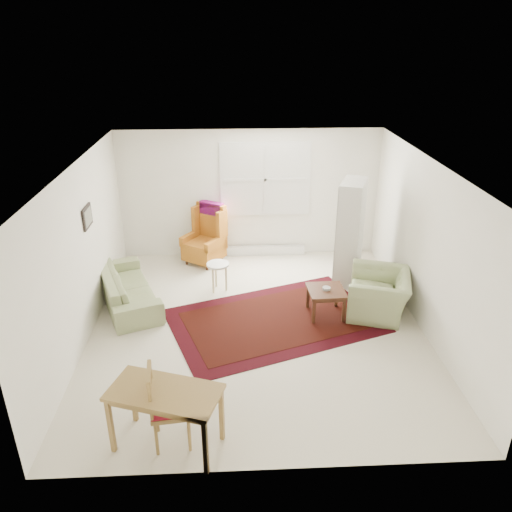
{
  "coord_description": "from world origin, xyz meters",
  "views": [
    {
      "loc": [
        -0.35,
        -6.53,
        4.17
      ],
      "look_at": [
        0.0,
        0.3,
        1.05
      ],
      "focal_mm": 35.0,
      "sensor_mm": 36.0,
      "label": 1
    }
  ],
  "objects_px": {
    "sofa": "(127,281)",
    "coffee_table": "(326,302)",
    "armchair": "(379,290)",
    "stool": "(218,277)",
    "wingback_chair": "(203,235)",
    "desk_chair": "(171,406)",
    "desk": "(167,418)",
    "cabinet": "(350,233)"
  },
  "relations": [
    {
      "from": "coffee_table",
      "to": "desk",
      "type": "distance_m",
      "value": 3.43
    },
    {
      "from": "coffee_table",
      "to": "stool",
      "type": "distance_m",
      "value": 1.94
    },
    {
      "from": "coffee_table",
      "to": "cabinet",
      "type": "bearing_deg",
      "value": 62.79
    },
    {
      "from": "coffee_table",
      "to": "desk_chair",
      "type": "relative_size",
      "value": 0.58
    },
    {
      "from": "wingback_chair",
      "to": "coffee_table",
      "type": "relative_size",
      "value": 2.05
    },
    {
      "from": "armchair",
      "to": "stool",
      "type": "xyz_separation_m",
      "value": [
        -2.56,
        0.89,
        -0.15
      ]
    },
    {
      "from": "wingback_chair",
      "to": "coffee_table",
      "type": "bearing_deg",
      "value": -11.54
    },
    {
      "from": "sofa",
      "to": "stool",
      "type": "bearing_deg",
      "value": -98.18
    },
    {
      "from": "desk",
      "to": "armchair",
      "type": "bearing_deg",
      "value": 41.17
    },
    {
      "from": "coffee_table",
      "to": "stool",
      "type": "relative_size",
      "value": 1.09
    },
    {
      "from": "sofa",
      "to": "desk_chair",
      "type": "distance_m",
      "value": 3.31
    },
    {
      "from": "coffee_table",
      "to": "cabinet",
      "type": "xyz_separation_m",
      "value": [
        0.61,
        1.18,
        0.7
      ]
    },
    {
      "from": "coffee_table",
      "to": "stool",
      "type": "bearing_deg",
      "value": 151.63
    },
    {
      "from": "wingback_chair",
      "to": "desk_chair",
      "type": "xyz_separation_m",
      "value": [
        -0.14,
        -4.64,
        -0.09
      ]
    },
    {
      "from": "cabinet",
      "to": "desk",
      "type": "distance_m",
      "value": 4.76
    },
    {
      "from": "sofa",
      "to": "cabinet",
      "type": "distance_m",
      "value": 3.89
    },
    {
      "from": "wingback_chair",
      "to": "desk_chair",
      "type": "relative_size",
      "value": 1.18
    },
    {
      "from": "armchair",
      "to": "sofa",
      "type": "bearing_deg",
      "value": -80.75
    },
    {
      "from": "sofa",
      "to": "stool",
      "type": "relative_size",
      "value": 3.71
    },
    {
      "from": "armchair",
      "to": "stool",
      "type": "relative_size",
      "value": 2.02
    },
    {
      "from": "cabinet",
      "to": "desk",
      "type": "xyz_separation_m",
      "value": [
        -2.8,
        -3.81,
        -0.56
      ]
    },
    {
      "from": "sofa",
      "to": "coffee_table",
      "type": "bearing_deg",
      "value": -121.56
    },
    {
      "from": "wingback_chair",
      "to": "desk",
      "type": "height_order",
      "value": "wingback_chair"
    },
    {
      "from": "desk",
      "to": "desk_chair",
      "type": "height_order",
      "value": "desk_chair"
    },
    {
      "from": "sofa",
      "to": "desk",
      "type": "distance_m",
      "value": 3.35
    },
    {
      "from": "coffee_table",
      "to": "stool",
      "type": "height_order",
      "value": "stool"
    },
    {
      "from": "sofa",
      "to": "armchair",
      "type": "height_order",
      "value": "armchair"
    },
    {
      "from": "stool",
      "to": "cabinet",
      "type": "bearing_deg",
      "value": 6.31
    },
    {
      "from": "wingback_chair",
      "to": "desk",
      "type": "relative_size",
      "value": 0.99
    },
    {
      "from": "armchair",
      "to": "wingback_chair",
      "type": "bearing_deg",
      "value": -108.67
    },
    {
      "from": "armchair",
      "to": "desk_chair",
      "type": "distance_m",
      "value": 3.97
    },
    {
      "from": "sofa",
      "to": "stool",
      "type": "distance_m",
      "value": 1.54
    },
    {
      "from": "desk_chair",
      "to": "coffee_table",
      "type": "bearing_deg",
      "value": -46.53
    },
    {
      "from": "desk",
      "to": "desk_chair",
      "type": "distance_m",
      "value": 0.14
    },
    {
      "from": "desk",
      "to": "desk_chair",
      "type": "xyz_separation_m",
      "value": [
        0.05,
        0.06,
        0.12
      ]
    },
    {
      "from": "wingback_chair",
      "to": "coffee_table",
      "type": "xyz_separation_m",
      "value": [
        2.01,
        -2.07,
        -0.35
      ]
    },
    {
      "from": "sofa",
      "to": "stool",
      "type": "height_order",
      "value": "sofa"
    },
    {
      "from": "coffee_table",
      "to": "desk_chair",
      "type": "distance_m",
      "value": 3.36
    },
    {
      "from": "stool",
      "to": "armchair",
      "type": "bearing_deg",
      "value": -19.1
    },
    {
      "from": "sofa",
      "to": "armchair",
      "type": "xyz_separation_m",
      "value": [
        4.05,
        -0.54,
        0.02
      ]
    },
    {
      "from": "armchair",
      "to": "wingback_chair",
      "type": "distance_m",
      "value": 3.52
    },
    {
      "from": "cabinet",
      "to": "sofa",
      "type": "bearing_deg",
      "value": -149.13
    }
  ]
}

